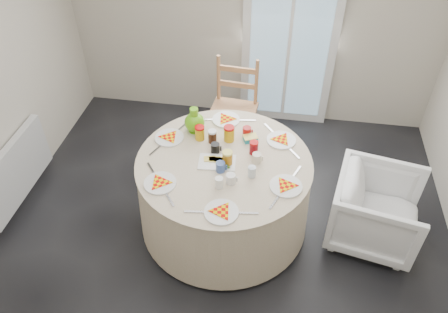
# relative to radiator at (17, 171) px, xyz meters

# --- Properties ---
(floor) EXTENTS (4.00, 4.00, 0.00)m
(floor) POSITION_rel_radiator_xyz_m (1.94, -0.20, -0.38)
(floor) COLOR black
(floor) RESTS_ON ground
(wall_back) EXTENTS (4.00, 0.02, 2.60)m
(wall_back) POSITION_rel_radiator_xyz_m (1.94, 1.80, 0.92)
(wall_back) COLOR #BCB5A3
(wall_back) RESTS_ON floor
(glass_door) EXTENTS (1.00, 0.08, 2.10)m
(glass_door) POSITION_rel_radiator_xyz_m (2.34, 1.75, 0.67)
(glass_door) COLOR silver
(glass_door) RESTS_ON floor
(radiator) EXTENTS (0.07, 1.00, 0.55)m
(radiator) POSITION_rel_radiator_xyz_m (0.00, 0.00, 0.00)
(radiator) COLOR silver
(radiator) RESTS_ON floor
(table) EXTENTS (1.48, 1.48, 0.75)m
(table) POSITION_rel_radiator_xyz_m (1.92, 0.03, -0.01)
(table) COLOR beige
(table) RESTS_ON floor
(wooden_chair) EXTENTS (0.49, 0.47, 1.03)m
(wooden_chair) POSITION_rel_radiator_xyz_m (1.84, 1.07, 0.09)
(wooden_chair) COLOR #B87B50
(wooden_chair) RESTS_ON floor
(armchair) EXTENTS (0.79, 0.82, 0.73)m
(armchair) POSITION_rel_radiator_xyz_m (3.22, 0.08, 0.01)
(armchair) COLOR white
(armchair) RESTS_ON floor
(place_settings) EXTENTS (1.52, 1.52, 0.03)m
(place_settings) POSITION_rel_radiator_xyz_m (1.92, 0.03, 0.39)
(place_settings) COLOR white
(place_settings) RESTS_ON table
(jar_cluster) EXTENTS (0.60, 0.42, 0.16)m
(jar_cluster) POSITION_rel_radiator_xyz_m (1.89, 0.22, 0.44)
(jar_cluster) COLOR olive
(jar_cluster) RESTS_ON table
(butter_tub) EXTENTS (0.14, 0.13, 0.05)m
(butter_tub) POSITION_rel_radiator_xyz_m (2.10, 0.32, 0.41)
(butter_tub) COLOR teal
(butter_tub) RESTS_ON table
(green_pitcher) EXTENTS (0.21, 0.21, 0.23)m
(green_pitcher) POSITION_rel_radiator_xyz_m (1.60, 0.39, 0.49)
(green_pitcher) COLOR #5AB111
(green_pitcher) RESTS_ON table
(cheese_platter) EXTENTS (0.31, 0.22, 0.04)m
(cheese_platter) POSITION_rel_radiator_xyz_m (1.86, -0.00, 0.39)
(cheese_platter) COLOR white
(cheese_platter) RESTS_ON table
(mugs_glasses) EXTENTS (0.69, 0.69, 0.10)m
(mugs_glasses) POSITION_rel_radiator_xyz_m (2.01, 0.01, 0.43)
(mugs_glasses) COLOR #9E9E9E
(mugs_glasses) RESTS_ON table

